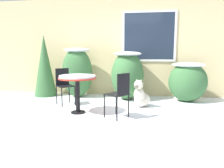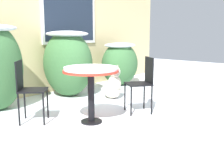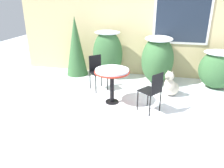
% 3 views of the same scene
% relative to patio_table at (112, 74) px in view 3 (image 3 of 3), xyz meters
% --- Properties ---
extents(ground_plane, '(16.00, 16.00, 0.00)m').
position_rel_patio_table_xyz_m(ground_plane, '(0.64, -0.12, -0.67)').
color(ground_plane, white).
extents(house_wall, '(8.00, 0.10, 2.78)m').
position_rel_patio_table_xyz_m(house_wall, '(0.70, 2.08, 0.74)').
color(house_wall, '#D1BC84').
rests_on(house_wall, ground_plane).
extents(shrub_left, '(0.85, 0.68, 1.37)m').
position_rel_patio_table_xyz_m(shrub_left, '(-0.51, 1.59, 0.05)').
color(shrub_left, '#386638').
rests_on(shrub_left, ground_plane).
extents(shrub_middle, '(0.86, 1.06, 1.27)m').
position_rel_patio_table_xyz_m(shrub_middle, '(0.90, 1.52, 0.00)').
color(shrub_middle, '#386638').
rests_on(shrub_middle, ground_plane).
extents(shrub_right, '(0.96, 0.77, 1.00)m').
position_rel_patio_table_xyz_m(shrub_right, '(2.44, 1.45, -0.13)').
color(shrub_right, '#386638').
rests_on(shrub_right, ground_plane).
extents(evergreen_bush, '(0.63, 0.63, 1.73)m').
position_rel_patio_table_xyz_m(evergreen_bush, '(-1.48, 1.63, 0.20)').
color(evergreen_bush, '#386638').
rests_on(evergreen_bush, ground_plane).
extents(patio_table, '(0.76, 0.76, 0.78)m').
position_rel_patio_table_xyz_m(patio_table, '(0.00, 0.00, 0.00)').
color(patio_table, black).
rests_on(patio_table, ground_plane).
extents(patio_chair_near_table, '(0.52, 0.52, 0.87)m').
position_rel_patio_table_xyz_m(patio_chair_near_table, '(-0.54, 0.68, -0.18)').
color(patio_chair_near_table, black).
rests_on(patio_chair_near_table, ground_plane).
extents(patio_chair_far_side, '(0.51, 0.51, 0.87)m').
position_rel_patio_table_xyz_m(patio_chair_far_side, '(0.89, -0.24, -0.18)').
color(patio_chair_far_side, black).
rests_on(patio_chair_far_side, ground_plane).
extents(dog, '(0.51, 0.61, 0.65)m').
position_rel_patio_table_xyz_m(dog, '(1.28, 0.68, -0.43)').
color(dog, beige).
rests_on(dog, ground_plane).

